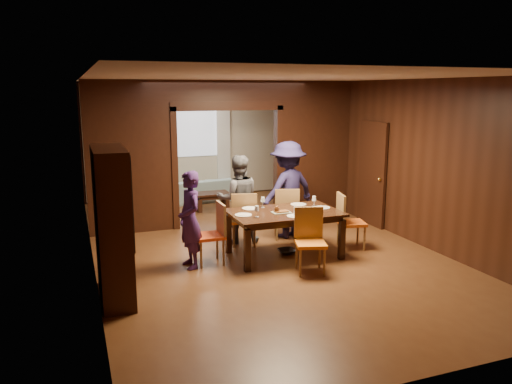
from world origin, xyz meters
name	(u,v)px	position (x,y,z in m)	size (l,w,h in m)	color
floor	(255,245)	(0.00, 0.00, 0.00)	(9.00, 9.00, 0.00)	#593119
ceiling	(255,78)	(0.00, 0.00, 2.90)	(5.50, 9.00, 0.02)	silver
room_walls	(224,149)	(0.00, 1.89, 1.51)	(5.52, 9.01, 2.90)	black
person_purple	(190,220)	(-1.33, -0.70, 0.76)	(0.55, 0.36, 1.51)	#3B1E57
person_grey	(238,199)	(-0.22, 0.29, 0.79)	(0.77, 0.60, 1.59)	#53545B
person_navy	(288,190)	(0.75, 0.30, 0.90)	(1.16, 0.66, 1.79)	#1E193F
sofa	(203,190)	(0.03, 3.85, 0.28)	(1.89, 0.74, 0.55)	#94B7C2
serving_bowl	(288,208)	(0.33, -0.64, 0.80)	(0.31, 0.31, 0.08)	black
dining_table	(284,234)	(0.24, -0.72, 0.38)	(1.79, 1.11, 0.76)	black
coffee_table	(212,201)	(-0.02, 2.86, 0.20)	(0.80, 0.50, 0.40)	black
chair_left	(209,234)	(-1.02, -0.65, 0.48)	(0.44, 0.44, 0.97)	#D54114
chair_right	(352,221)	(1.50, -0.74, 0.48)	(0.44, 0.44, 0.97)	#C24D12
chair_far_l	(244,218)	(-0.19, 0.08, 0.48)	(0.44, 0.44, 0.97)	#DF5C15
chair_far_r	(286,213)	(0.68, 0.19, 0.48)	(0.44, 0.44, 0.97)	orange
chair_near	(311,241)	(0.30, -1.56, 0.48)	(0.44, 0.44, 0.97)	orange
hutch	(112,225)	(-2.53, -1.50, 1.00)	(0.40, 1.20, 2.00)	black
door_right	(372,174)	(2.70, 0.50, 1.05)	(0.06, 0.90, 2.10)	black
window_far	(194,131)	(0.00, 4.44, 1.70)	(1.20, 0.03, 1.30)	silver
curtain_left	(166,150)	(-0.75, 4.40, 1.25)	(0.35, 0.06, 2.40)	white
curtain_right	(224,147)	(0.75, 4.40, 1.25)	(0.35, 0.06, 2.40)	white
plate_left	(243,215)	(-0.47, -0.73, 0.77)	(0.27, 0.27, 0.01)	silver
plate_far_l	(250,208)	(-0.22, -0.35, 0.77)	(0.27, 0.27, 0.01)	white
plate_far_r	(298,204)	(0.66, -0.36, 0.77)	(0.27, 0.27, 0.01)	silver
plate_right	(322,208)	(0.93, -0.72, 0.77)	(0.27, 0.27, 0.01)	silver
plate_near	(295,216)	(0.27, -1.08, 0.77)	(0.27, 0.27, 0.01)	silver
platter_a	(281,212)	(0.15, -0.80, 0.78)	(0.30, 0.20, 0.04)	gray
platter_b	(307,212)	(0.55, -0.94, 0.78)	(0.30, 0.20, 0.04)	gray
wineglass_left	(257,211)	(-0.31, -0.91, 0.85)	(0.08, 0.08, 0.18)	white
wineglass_far	(263,202)	(0.01, -0.34, 0.85)	(0.08, 0.08, 0.18)	white
wineglass_right	(314,201)	(0.86, -0.56, 0.85)	(0.08, 0.08, 0.18)	white
tumbler	(296,211)	(0.29, -1.05, 0.83)	(0.07, 0.07, 0.14)	silver
condiment_jar	(277,210)	(0.08, -0.79, 0.82)	(0.08, 0.08, 0.11)	#502A12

